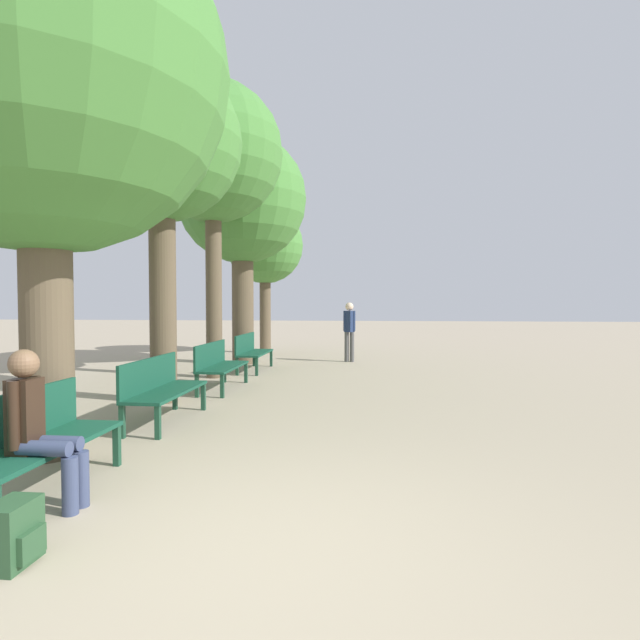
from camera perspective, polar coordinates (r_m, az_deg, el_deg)
The scene contains 13 objects.
ground_plane at distance 3.53m, azimuth -9.33°, elevation -24.97°, with size 80.00×80.00×0.00m, color tan.
bench_row_0 at distance 4.84m, azimuth -30.17°, elevation -11.47°, with size 0.53×1.68×0.86m.
bench_row_1 at distance 7.00m, azimuth -17.82°, elevation -7.16°, with size 0.53×1.68×0.86m.
bench_row_2 at distance 9.35m, azimuth -11.57°, elevation -4.80°, with size 0.53×1.68×0.86m.
bench_row_3 at distance 11.78m, azimuth -7.89°, elevation -3.37°, with size 0.53×1.68×0.86m.
tree_row_0 at distance 6.27m, azimuth -29.19°, elevation 23.61°, with size 3.74×3.74×5.84m.
tree_row_1 at distance 8.71m, azimuth -17.70°, elevation 18.44°, with size 2.55×2.55×5.43m.
tree_row_2 at distance 11.24m, azimuth -12.15°, elevation 18.04°, with size 2.94×2.94×6.22m.
tree_row_3 at distance 13.35m, azimuth -8.88°, elevation 13.25°, with size 3.32×3.32×5.93m.
tree_row_4 at distance 15.88m, azimuth -6.31°, elevation 8.33°, with size 2.40×2.40×4.59m.
person_seated at distance 4.48m, azimuth -29.48°, elevation -10.35°, with size 0.58×0.33×1.24m.
backpack at distance 3.78m, azimuth -31.67°, elevation -20.10°, with size 0.26×0.31×0.39m.
pedestrian_near at distance 13.40m, azimuth 3.37°, elevation -0.90°, with size 0.32×0.28×1.59m.
Camera 1 is at (0.83, -3.03, 1.60)m, focal length 28.00 mm.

